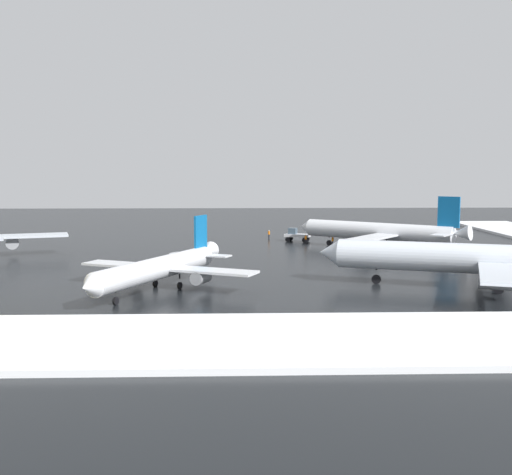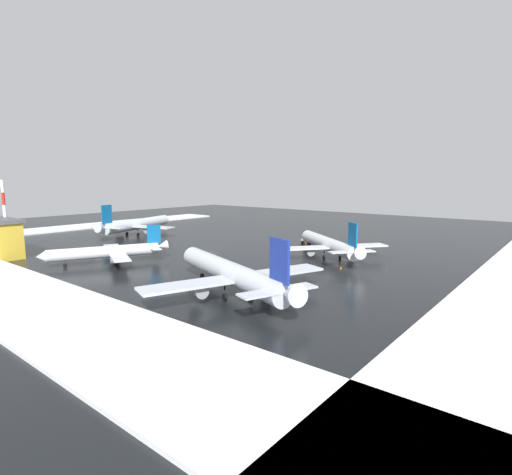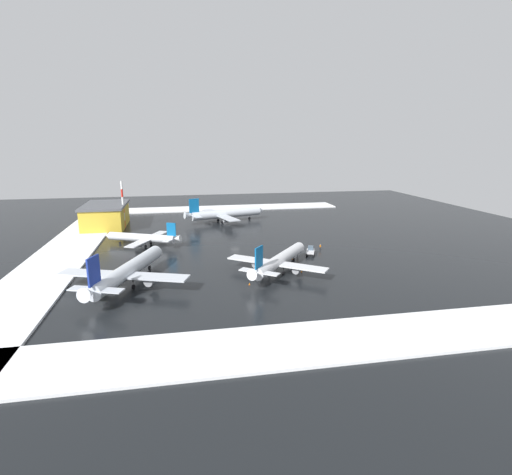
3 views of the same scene
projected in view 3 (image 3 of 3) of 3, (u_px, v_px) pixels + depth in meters
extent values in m
plane|color=black|center=(235.00, 243.00, 127.02)|extent=(240.00, 240.00, 0.00)
cube|color=white|center=(67.00, 250.00, 117.83)|extent=(152.00, 16.00, 0.49)
cube|color=white|center=(216.00, 208.00, 190.92)|extent=(14.00, 116.00, 0.49)
cube|color=white|center=(293.00, 344.00, 62.99)|extent=(14.00, 116.00, 0.49)
cylinder|color=silver|center=(281.00, 259.00, 98.65)|extent=(22.30, 18.11, 2.93)
cone|color=silver|center=(300.00, 247.00, 110.77)|extent=(3.34, 3.47, 2.79)
cone|color=silver|center=(255.00, 274.00, 86.25)|extent=(3.96, 3.85, 2.85)
cube|color=silver|center=(250.00, 259.00, 99.56)|extent=(9.85, 11.20, 0.31)
cylinder|color=gray|center=(257.00, 263.00, 99.38)|extent=(3.38, 3.16, 1.73)
cube|color=silver|center=(304.00, 267.00, 93.36)|extent=(9.85, 11.20, 0.31)
cylinder|color=gray|center=(298.00, 269.00, 94.70)|extent=(3.38, 3.16, 1.73)
cube|color=#0C5999|center=(259.00, 257.00, 87.29)|extent=(2.92, 2.35, 4.83)
cube|color=silver|center=(249.00, 270.00, 89.37)|extent=(4.30, 4.65, 0.21)
cube|color=silver|center=(270.00, 274.00, 87.10)|extent=(4.30, 4.65, 0.21)
cylinder|color=black|center=(294.00, 255.00, 106.81)|extent=(0.21, 0.21, 0.60)
cylinder|color=black|center=(294.00, 260.00, 107.11)|extent=(0.94, 0.82, 0.95)
cylinder|color=black|center=(269.00, 266.00, 97.53)|extent=(0.21, 0.21, 0.60)
cylinder|color=black|center=(269.00, 271.00, 97.83)|extent=(0.94, 0.82, 0.95)
cylinder|color=black|center=(283.00, 268.00, 95.87)|extent=(0.21, 0.21, 0.60)
cylinder|color=black|center=(283.00, 273.00, 96.17)|extent=(0.94, 0.82, 0.95)
cylinder|color=silver|center=(141.00, 238.00, 122.97)|extent=(11.53, 20.82, 2.48)
cone|color=silver|center=(108.00, 235.00, 125.81)|extent=(2.87, 2.58, 2.35)
cone|color=silver|center=(177.00, 239.00, 120.00)|extent=(3.01, 3.25, 2.41)
cube|color=silver|center=(138.00, 243.00, 116.88)|extent=(9.93, 6.92, 0.26)
cylinder|color=gray|center=(139.00, 245.00, 118.51)|extent=(2.37, 2.86, 1.46)
cube|color=silver|center=(157.00, 234.00, 128.12)|extent=(9.93, 6.92, 0.26)
cylinder|color=gray|center=(154.00, 238.00, 127.01)|extent=(2.37, 2.86, 1.46)
cube|color=#0C5999|center=(171.00, 230.00, 119.78)|extent=(1.48, 2.75, 4.08)
cube|color=silver|center=(168.00, 240.00, 118.43)|extent=(3.97, 3.20, 0.17)
cube|color=silver|center=(174.00, 237.00, 122.54)|extent=(3.97, 3.20, 0.17)
cylinder|color=black|center=(120.00, 240.00, 125.07)|extent=(0.17, 0.17, 0.51)
cylinder|color=black|center=(120.00, 243.00, 125.32)|extent=(0.57, 0.83, 0.80)
cylinder|color=black|center=(145.00, 243.00, 121.20)|extent=(0.17, 0.17, 0.51)
cylinder|color=black|center=(146.00, 246.00, 121.44)|extent=(0.57, 0.83, 0.80)
cylinder|color=black|center=(151.00, 240.00, 124.21)|extent=(0.17, 0.17, 0.51)
cylinder|color=black|center=(151.00, 244.00, 124.46)|extent=(0.57, 0.83, 0.80)
cylinder|color=silver|center=(227.00, 214.00, 159.14)|extent=(11.83, 28.70, 3.29)
cone|color=silver|center=(261.00, 210.00, 166.35)|extent=(3.68, 3.15, 3.13)
cone|color=silver|center=(189.00, 216.00, 151.71)|extent=(3.70, 4.14, 3.20)
cube|color=silver|center=(212.00, 212.00, 164.68)|extent=(13.28, 7.83, 0.35)
cylinder|color=gray|center=(215.00, 215.00, 163.47)|extent=(2.83, 3.72, 1.94)
cube|color=silver|center=(228.00, 218.00, 151.08)|extent=(13.28, 7.83, 0.35)
cylinder|color=gray|center=(227.00, 220.00, 153.19)|extent=(2.83, 3.72, 1.94)
cube|color=#0C5999|center=(194.00, 206.00, 151.94)|extent=(1.49, 3.80, 5.42)
cube|color=silver|center=(192.00, 214.00, 155.40)|extent=(5.19, 3.79, 0.23)
cube|color=silver|center=(198.00, 217.00, 150.42)|extent=(5.19, 3.79, 0.23)
cylinder|color=black|center=(249.00, 215.00, 164.16)|extent=(0.23, 0.23, 0.68)
cylinder|color=black|center=(249.00, 218.00, 164.49)|extent=(0.64, 1.12, 1.07)
cylinder|color=black|center=(218.00, 217.00, 159.97)|extent=(0.23, 0.23, 0.68)
cylinder|color=black|center=(218.00, 220.00, 160.30)|extent=(0.64, 1.12, 1.07)
cylinder|color=black|center=(222.00, 219.00, 156.33)|extent=(0.23, 0.23, 0.68)
cylinder|color=black|center=(222.00, 222.00, 156.66)|extent=(0.64, 1.12, 1.07)
cylinder|color=silver|center=(129.00, 270.00, 89.49)|extent=(29.05, 13.33, 3.36)
cone|color=silver|center=(158.00, 251.00, 104.88)|extent=(3.33, 3.82, 3.20)
cone|color=silver|center=(88.00, 294.00, 73.78)|extent=(4.30, 3.90, 3.27)
cube|color=silver|center=(89.00, 273.00, 87.98)|extent=(8.50, 13.58, 0.36)
cylinder|color=gray|center=(99.00, 277.00, 88.38)|extent=(3.84, 3.01, 1.98)
cube|color=silver|center=(159.00, 277.00, 85.45)|extent=(8.50, 13.58, 0.36)
cylinder|color=gray|center=(151.00, 280.00, 86.47)|extent=(3.84, 3.01, 1.98)
cube|color=navy|center=(94.00, 271.00, 75.20)|extent=(3.84, 1.69, 5.54)
cube|color=silver|center=(82.00, 289.00, 76.76)|extent=(4.04, 5.34, 0.24)
cube|color=silver|center=(111.00, 290.00, 75.84)|extent=(4.04, 5.34, 0.24)
cylinder|color=black|center=(149.00, 262.00, 99.81)|extent=(0.24, 0.24, 0.69)
cylinder|color=black|center=(149.00, 268.00, 100.15)|extent=(1.14, 0.70, 1.09)
cylinder|color=black|center=(114.00, 280.00, 87.33)|extent=(0.24, 0.24, 0.69)
cylinder|color=black|center=(115.00, 286.00, 87.67)|extent=(1.14, 0.70, 1.09)
cylinder|color=black|center=(133.00, 281.00, 86.66)|extent=(0.24, 0.24, 0.69)
cylinder|color=black|center=(133.00, 287.00, 86.99)|extent=(1.14, 0.70, 1.09)
cube|color=silver|center=(310.00, 251.00, 112.84)|extent=(5.09, 3.73, 0.50)
cube|color=#3F5160|center=(311.00, 248.00, 113.53)|extent=(1.85, 1.91, 1.10)
cylinder|color=black|center=(307.00, 252.00, 114.72)|extent=(0.95, 0.63, 0.90)
cylinder|color=black|center=(314.00, 252.00, 114.37)|extent=(0.95, 0.63, 0.90)
cylinder|color=black|center=(306.00, 255.00, 111.64)|extent=(0.95, 0.63, 0.90)
cylinder|color=black|center=(314.00, 255.00, 111.29)|extent=(0.95, 0.63, 0.90)
cylinder|color=black|center=(293.00, 261.00, 106.48)|extent=(0.16, 0.16, 0.85)
cylinder|color=black|center=(292.00, 261.00, 106.52)|extent=(0.16, 0.16, 0.85)
cylinder|color=orange|center=(292.00, 258.00, 106.33)|extent=(0.36, 0.36, 0.62)
sphere|color=tan|center=(292.00, 257.00, 106.23)|extent=(0.24, 0.24, 0.24)
cylinder|color=black|center=(320.00, 248.00, 118.74)|extent=(0.16, 0.16, 0.85)
cylinder|color=black|center=(321.00, 248.00, 118.66)|extent=(0.16, 0.16, 0.85)
cylinder|color=orange|center=(320.00, 246.00, 118.52)|extent=(0.36, 0.36, 0.62)
sphere|color=tan|center=(320.00, 245.00, 118.42)|extent=(0.24, 0.24, 0.24)
cylinder|color=black|center=(298.00, 256.00, 111.32)|extent=(0.16, 0.16, 0.85)
cylinder|color=black|center=(298.00, 256.00, 111.13)|extent=(0.16, 0.16, 0.85)
cylinder|color=orange|center=(298.00, 253.00, 111.05)|extent=(0.36, 0.36, 0.62)
sphere|color=tan|center=(298.00, 252.00, 110.95)|extent=(0.24, 0.24, 0.24)
cylinder|color=red|center=(124.00, 224.00, 148.52)|extent=(0.70, 0.70, 2.90)
cylinder|color=white|center=(124.00, 216.00, 147.84)|extent=(0.70, 0.70, 2.90)
cylinder|color=red|center=(123.00, 209.00, 147.16)|extent=(0.70, 0.70, 2.90)
cylinder|color=white|center=(123.00, 201.00, 146.48)|extent=(0.70, 0.70, 2.90)
cylinder|color=red|center=(122.00, 193.00, 145.80)|extent=(0.70, 0.70, 2.90)
cylinder|color=white|center=(121.00, 185.00, 145.12)|extent=(0.70, 0.70, 2.90)
cube|color=gold|center=(106.00, 217.00, 149.03)|extent=(24.00, 14.00, 8.00)
cube|color=#4C4F54|center=(105.00, 205.00, 147.99)|extent=(25.00, 15.00, 0.80)
cone|color=orange|center=(302.00, 271.00, 98.47)|extent=(0.36, 0.36, 0.55)
cone|color=orange|center=(249.00, 284.00, 89.79)|extent=(0.36, 0.36, 0.55)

